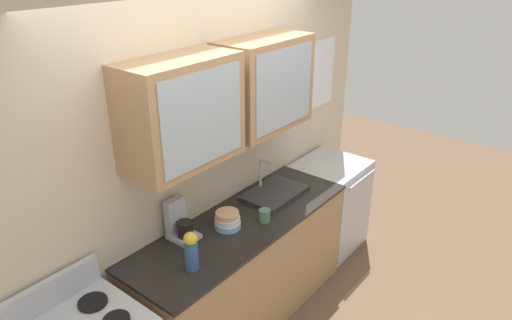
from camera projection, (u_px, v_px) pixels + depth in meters
The scene contains 9 objects.
ground_plane at pixel (244, 314), 3.87m from camera, with size 10.00×10.00×0.00m, color brown.
back_wall_unit at pixel (210, 132), 3.40m from camera, with size 4.12×0.48×2.87m.
counter at pixel (244, 270), 3.68m from camera, with size 1.96×0.65×0.90m.
sink_faucet at pixel (274, 192), 3.86m from camera, with size 0.52×0.36×0.28m.
bowl_stack at pixel (227, 220), 3.39m from camera, with size 0.20×0.20×0.13m.
vase at pixel (191, 251), 2.93m from camera, with size 0.09×0.09×0.27m.
cup_near_sink at pixel (265, 215), 3.47m from camera, with size 0.12×0.09×0.10m.
dishwasher at pixel (329, 205), 4.59m from camera, with size 0.64×0.63×0.90m.
coffee_maker at pixel (180, 224), 3.26m from camera, with size 0.17×0.20×0.29m.
Camera 1 is at (-2.26, -1.93, 2.78)m, focal length 32.88 mm.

